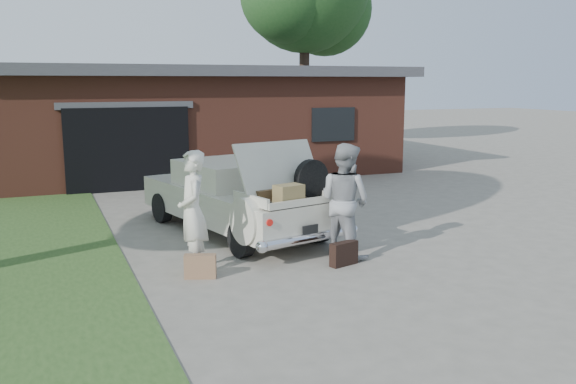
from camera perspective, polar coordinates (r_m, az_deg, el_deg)
name	(u,v)px	position (r m, az deg, el deg)	size (l,w,h in m)	color
ground	(303,268)	(9.56, 1.38, -7.10)	(90.00, 90.00, 0.00)	gray
house	(190,118)	(20.39, -9.20, 6.83)	(12.80, 7.80, 3.30)	brown
sedan	(236,197)	(11.67, -4.89, -0.43)	(2.86, 5.01, 1.84)	beige
woman_left	(193,212)	(9.28, -8.92, -1.84)	(0.68, 0.44, 1.85)	silver
woman_right	(345,201)	(9.99, 5.34, -0.80)	(0.92, 0.71, 1.89)	#919397
suitcase_left	(200,266)	(9.11, -8.22, -6.90)	(0.46, 0.15, 0.36)	#936A4A
suitcase_right	(344,254)	(9.68, 5.25, -5.76)	(0.49, 0.15, 0.38)	black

